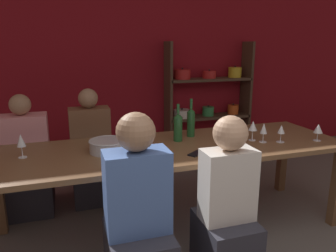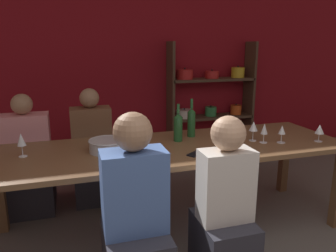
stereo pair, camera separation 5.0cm
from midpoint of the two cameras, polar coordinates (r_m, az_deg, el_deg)
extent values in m
cube|color=maroon|center=(4.59, -6.80, 10.79)|extent=(8.80, 0.06, 2.70)
cube|color=#4C3828|center=(4.59, 0.78, 4.24)|extent=(0.04, 0.30, 1.64)
cube|color=#4C3828|center=(5.10, 14.15, 4.79)|extent=(0.04, 0.30, 1.64)
cube|color=#4C3828|center=(5.00, 7.51, -4.55)|extent=(1.23, 0.30, 0.04)
cylinder|color=#E0561E|center=(4.98, 7.53, -3.83)|extent=(0.22, 0.22, 0.10)
sphere|color=black|center=(4.97, 7.55, -3.17)|extent=(0.02, 0.02, 0.02)
cylinder|color=#235BAD|center=(5.16, 11.70, -3.36)|extent=(0.23, 0.23, 0.10)
sphere|color=black|center=(5.14, 11.74, -2.71)|extent=(0.02, 0.02, 0.02)
cube|color=#4C3828|center=(4.86, 7.71, 1.58)|extent=(1.23, 0.30, 0.04)
cylinder|color=silver|center=(4.69, 3.17, 2.17)|extent=(0.24, 0.24, 0.11)
sphere|color=black|center=(4.68, 3.18, 2.98)|extent=(0.02, 0.02, 0.02)
cylinder|color=#338447|center=(4.84, 7.75, 2.56)|extent=(0.17, 0.17, 0.13)
sphere|color=black|center=(4.83, 7.78, 3.47)|extent=(0.02, 0.02, 0.02)
cylinder|color=#E0561E|center=(5.02, 12.02, 2.81)|extent=(0.16, 0.16, 0.14)
sphere|color=black|center=(5.01, 12.07, 3.71)|extent=(0.02, 0.02, 0.02)
cube|color=#4C3828|center=(4.77, 7.93, 8.02)|extent=(1.23, 0.30, 0.04)
cylinder|color=red|center=(4.61, 3.26, 8.98)|extent=(0.23, 0.23, 0.13)
sphere|color=black|center=(4.60, 3.27, 9.97)|extent=(0.02, 0.02, 0.02)
cylinder|color=red|center=(4.77, 7.96, 8.85)|extent=(0.19, 0.19, 0.10)
sphere|color=black|center=(4.76, 7.98, 9.62)|extent=(0.02, 0.02, 0.02)
cylinder|color=gold|center=(4.95, 12.35, 9.11)|extent=(0.19, 0.19, 0.15)
sphere|color=black|center=(4.94, 12.40, 10.09)|extent=(0.02, 0.02, 0.02)
cube|color=brown|center=(2.76, 1.13, -3.91)|extent=(3.01, 0.94, 0.04)
cube|color=brown|center=(3.86, 19.90, -5.53)|extent=(0.08, 0.08, 0.73)
cylinder|color=#B7BABC|center=(2.65, -10.00, -3.39)|extent=(0.28, 0.28, 0.09)
torus|color=#B7BABC|center=(2.63, -10.04, -2.47)|extent=(0.30, 0.30, 0.01)
cylinder|color=#1E4C23|center=(3.02, 4.56, 0.29)|extent=(0.07, 0.07, 0.23)
cone|color=#1E4C23|center=(2.99, 4.61, 2.75)|extent=(0.07, 0.07, 0.03)
cylinder|color=#1E4C23|center=(2.98, 4.63, 3.91)|extent=(0.03, 0.03, 0.09)
cylinder|color=#1E4C23|center=(2.87, 2.27, -0.56)|extent=(0.08, 0.08, 0.21)
cone|color=#1E4C23|center=(2.85, 2.29, 1.87)|extent=(0.08, 0.08, 0.04)
cylinder|color=#1E4C23|center=(2.83, 2.30, 3.04)|extent=(0.03, 0.03, 0.08)
cylinder|color=white|center=(3.19, 9.61, -1.22)|extent=(0.06, 0.06, 0.00)
cylinder|color=white|center=(3.18, 9.63, -0.57)|extent=(0.01, 0.01, 0.07)
cone|color=white|center=(3.16, 9.69, 0.70)|extent=(0.08, 0.08, 0.08)
cylinder|color=white|center=(3.01, 14.99, -2.45)|extent=(0.06, 0.06, 0.00)
cylinder|color=white|center=(3.00, 15.04, -1.60)|extent=(0.01, 0.01, 0.09)
cone|color=white|center=(2.97, 15.15, -0.02)|extent=(0.08, 0.08, 0.08)
cylinder|color=beige|center=(2.98, 15.12, -0.41)|extent=(0.04, 0.04, 0.03)
cylinder|color=white|center=(2.98, 16.73, -2.75)|extent=(0.07, 0.07, 0.00)
cylinder|color=white|center=(2.96, 16.79, -2.01)|extent=(0.01, 0.01, 0.08)
cone|color=white|center=(2.94, 16.90, -0.46)|extent=(0.06, 0.06, 0.09)
cylinder|color=white|center=(2.72, -23.45, -4.87)|extent=(0.06, 0.06, 0.00)
cylinder|color=white|center=(2.71, -23.54, -4.00)|extent=(0.01, 0.01, 0.08)
cone|color=white|center=(2.69, -23.72, -2.18)|extent=(0.07, 0.07, 0.10)
cylinder|color=maroon|center=(2.69, -23.67, -2.68)|extent=(0.04, 0.04, 0.04)
cylinder|color=white|center=(3.19, 25.12, -2.40)|extent=(0.07, 0.07, 0.00)
cylinder|color=white|center=(3.18, 25.18, -1.78)|extent=(0.01, 0.01, 0.07)
cone|color=white|center=(3.16, 25.32, -0.50)|extent=(0.08, 0.08, 0.08)
cylinder|color=white|center=(2.94, 11.10, -2.62)|extent=(0.07, 0.07, 0.00)
cylinder|color=white|center=(2.93, 11.13, -1.89)|extent=(0.01, 0.01, 0.07)
cone|color=white|center=(2.91, 11.21, -0.34)|extent=(0.06, 0.06, 0.09)
cylinder|color=white|center=(3.02, 19.53, -2.72)|extent=(0.07, 0.07, 0.00)
cylinder|color=white|center=(3.01, 19.59, -1.99)|extent=(0.01, 0.01, 0.08)
cone|color=white|center=(2.99, 19.70, -0.60)|extent=(0.06, 0.06, 0.07)
cylinder|color=maroon|center=(3.00, 19.68, -0.94)|extent=(0.03, 0.03, 0.03)
cube|color=black|center=(2.56, 5.38, -4.81)|extent=(0.16, 0.15, 0.01)
cube|color=#2D2D38|center=(2.40, 10.15, -20.72)|extent=(0.34, 0.43, 0.49)
cube|color=silver|center=(2.16, 10.70, -10.19)|extent=(0.34, 0.19, 0.47)
sphere|color=tan|center=(2.05, 11.14, -1.28)|extent=(0.22, 0.22, 0.22)
cube|color=#2D2D38|center=(3.59, -12.38, -8.58)|extent=(0.40, 0.50, 0.48)
cube|color=brown|center=(3.44, -12.80, -0.98)|extent=(0.40, 0.22, 0.50)
sphere|color=#9E7556|center=(3.37, -13.12, 4.77)|extent=(0.20, 0.20, 0.20)
cube|color=#4C70B7|center=(1.98, -5.14, -11.35)|extent=(0.38, 0.21, 0.51)
sphere|color=#9E7556|center=(1.85, -5.39, -1.01)|extent=(0.23, 0.23, 0.23)
cube|color=#2D2D38|center=(3.59, -22.37, -10.08)|extent=(0.45, 0.56, 0.40)
cube|color=pink|center=(3.43, -23.11, -2.72)|extent=(0.45, 0.25, 0.56)
sphere|color=#9E7556|center=(3.35, -23.73, 3.50)|extent=(0.20, 0.20, 0.20)
camera|label=1|loc=(0.03, -89.49, 0.13)|focal=35.00mm
camera|label=2|loc=(0.03, 90.51, -0.13)|focal=35.00mm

